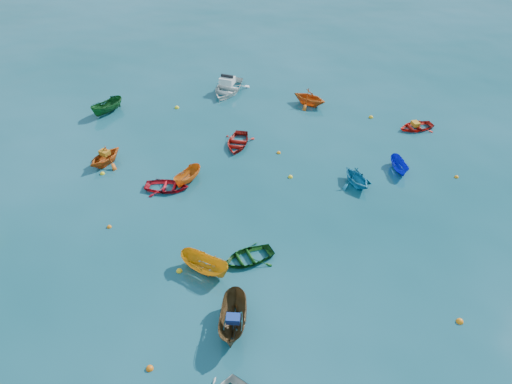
{
  "coord_description": "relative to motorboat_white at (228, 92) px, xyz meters",
  "views": [
    {
      "loc": [
        1.34,
        -20.6,
        20.18
      ],
      "look_at": [
        0.0,
        5.0,
        0.4
      ],
      "focal_mm": 35.0,
      "sensor_mm": 36.0,
      "label": 1
    }
  ],
  "objects": [
    {
      "name": "sampan_yellow_mid",
      "position": [
        0.91,
        -21.9,
        0.0
      ],
      "size": [
        3.25,
        2.47,
        1.19
      ],
      "primitive_type": "imported",
      "rotation": [
        0.0,
        0.0,
        1.08
      ],
      "color": "orange",
      "rests_on": "ground"
    },
    {
      "name": "buoy_ye_a",
      "position": [
        -0.53,
        -21.97,
        0.0
      ],
      "size": [
        0.34,
        0.34,
        0.34
      ],
      "primitive_type": "sphere",
      "color": "yellow",
      "rests_on": "ground"
    },
    {
      "name": "dinghy_orange_far",
      "position": [
        7.21,
        -2.09,
        0.0
      ],
      "size": [
        3.81,
        3.66,
        1.55
      ],
      "primitive_type": "imported",
      "rotation": [
        0.0,
        0.0,
        1.05
      ],
      "color": "#D05813",
      "rests_on": "ground"
    },
    {
      "name": "buoy_or_b",
      "position": [
        13.94,
        -24.62,
        0.0
      ],
      "size": [
        0.37,
        0.37,
        0.37
      ],
      "primitive_type": "sphere",
      "color": "orange",
      "rests_on": "ground"
    },
    {
      "name": "buoy_ye_c",
      "position": [
        5.59,
        -12.84,
        0.0
      ],
      "size": [
        0.33,
        0.33,
        0.33
      ],
      "primitive_type": "sphere",
      "color": "yellow",
      "rests_on": "ground"
    },
    {
      "name": "tarp_orange_a",
      "position": [
        -7.55,
        -11.8,
        0.9
      ],
      "size": [
        0.86,
        0.79,
        0.33
      ],
      "primitive_type": "cube",
      "rotation": [
        0.0,
        0.0,
        -0.5
      ],
      "color": "#BB6A13",
      "rests_on": "dinghy_orange_w"
    },
    {
      "name": "dinghy_red_ne",
      "position": [
        15.54,
        -5.7,
        0.0
      ],
      "size": [
        3.33,
        2.84,
        0.58
      ],
      "primitive_type": "imported",
      "rotation": [
        0.0,
        0.0,
        -1.23
      ],
      "color": "red",
      "rests_on": "ground"
    },
    {
      "name": "dinghy_red_far",
      "position": [
        1.61,
        -8.87,
        0.0
      ],
      "size": [
        2.66,
        3.45,
        0.66
      ],
      "primitive_type": "imported",
      "rotation": [
        0.0,
        0.0,
        -0.13
      ],
      "color": "#A9140E",
      "rests_on": "ground"
    },
    {
      "name": "buoy_or_e",
      "position": [
        4.73,
        -9.84,
        0.0
      ],
      "size": [
        0.31,
        0.31,
        0.31
      ],
      "primitive_type": "sphere",
      "color": "orange",
      "rests_on": "ground"
    },
    {
      "name": "buoy_ye_d",
      "position": [
        -4.01,
        -3.31,
        0.0
      ],
      "size": [
        0.39,
        0.39,
        0.39
      ],
      "primitive_type": "sphere",
      "color": "yellow",
      "rests_on": "ground"
    },
    {
      "name": "buoy_or_a",
      "position": [
        -0.82,
        -28.01,
        0.0
      ],
      "size": [
        0.35,
        0.35,
        0.35
      ],
      "primitive_type": "sphere",
      "color": "#E5600C",
      "rests_on": "ground"
    },
    {
      "name": "tarp_orange_b",
      "position": [
        15.45,
        -5.73,
        0.45
      ],
      "size": [
        0.68,
        0.77,
        0.31
      ],
      "primitive_type": "cube",
      "rotation": [
        0.0,
        0.0,
        -1.23
      ],
      "color": "orange",
      "rests_on": "dinghy_red_ne"
    },
    {
      "name": "buoy_or_d",
      "position": [
        17.03,
        -12.25,
        0.0
      ],
      "size": [
        0.29,
        0.29,
        0.29
      ],
      "primitive_type": "sphere",
      "color": "orange",
      "rests_on": "ground"
    },
    {
      "name": "motorboat_white",
      "position": [
        0.0,
        0.0,
        0.0
      ],
      "size": [
        4.29,
        5.15,
        1.52
      ],
      "primitive_type": "imported",
      "rotation": [
        0.0,
        0.0,
        -0.28
      ],
      "color": "white",
      "rests_on": "ground"
    },
    {
      "name": "sampan_orange_n",
      "position": [
        -1.36,
        -13.7,
        0.0
      ],
      "size": [
        2.07,
        2.72,
        0.99
      ],
      "primitive_type": "imported",
      "rotation": [
        0.0,
        0.0,
        -0.49
      ],
      "color": "orange",
      "rests_on": "ground"
    },
    {
      "name": "dinghy_orange_w",
      "position": [
        -7.57,
        -11.84,
        0.0
      ],
      "size": [
        3.44,
        3.6,
        1.47
      ],
      "primitive_type": "imported",
      "rotation": [
        0.0,
        0.0,
        -0.5
      ],
      "color": "#C95212",
      "rests_on": "ground"
    },
    {
      "name": "dinghy_red_nw",
      "position": [
        -2.64,
        -14.59,
        0.0
      ],
      "size": [
        3.0,
        2.19,
        0.61
      ],
      "primitive_type": "imported",
      "rotation": [
        0.0,
        0.0,
        1.54
      ],
      "color": "#AC0E1A",
      "rests_on": "ground"
    },
    {
      "name": "dinghy_green_e",
      "position": [
        3.17,
        -20.89,
        0.0
      ],
      "size": [
        3.64,
        3.28,
        0.62
      ],
      "primitive_type": "imported",
      "rotation": [
        0.0,
        0.0,
        -1.09
      ],
      "color": "#0F4212",
      "rests_on": "ground"
    },
    {
      "name": "dinghy_cyan_se",
      "position": [
        10.0,
        -13.43,
        0.0
      ],
      "size": [
        3.16,
        3.31,
        1.36
      ],
      "primitive_type": "imported",
      "rotation": [
        0.0,
        0.0,
        0.47
      ],
      "color": "teal",
      "rests_on": "ground"
    },
    {
      "name": "tarp_blue_a",
      "position": [
        2.79,
        -25.68,
        0.84
      ],
      "size": [
        0.67,
        0.51,
        0.32
      ],
      "primitive_type": "cube",
      "rotation": [
        0.0,
        0.0,
        -0.01
      ],
      "color": "navy",
      "rests_on": "sampan_brown_mid"
    },
    {
      "name": "buoy_or_c",
      "position": [
        -5.42,
        -18.59,
        0.0
      ],
      "size": [
        0.3,
        0.3,
        0.3
      ],
      "primitive_type": "sphere",
      "color": "orange",
      "rests_on": "ground"
    },
    {
      "name": "buoy_ye_b",
      "position": [
        -7.47,
        -13.12,
        0.0
      ],
      "size": [
        0.33,
        0.33,
        0.33
      ],
      "primitive_type": "sphere",
      "color": "yellow",
      "rests_on": "ground"
    },
    {
      "name": "sampan_blue_far",
      "position": [
        13.19,
        -11.6,
        0.0
      ],
      "size": [
        1.28,
        2.46,
        0.91
      ],
      "primitive_type": "imported",
      "rotation": [
        0.0,
        0.0,
        0.18
      ],
      "color": "#0F1CC3",
      "rests_on": "ground"
    },
    {
      "name": "sampan_green_far",
      "position": [
        -9.58,
        -4.42,
        0.0
      ],
      "size": [
        2.69,
        3.21,
        1.19
      ],
      "primitive_type": "imported",
      "rotation": [
        0.0,
        0.0,
        -0.59
      ],
      "color": "#114C1C",
      "rests_on": "ground"
    },
    {
      "name": "buoy_ye_e",
      "position": [
        12.23,
        -4.12,
        0.0
      ],
      "size": [
        0.37,
        0.37,
        0.37
      ],
      "primitive_type": "sphere",
      "color": "gold",
      "rests_on": "ground"
    },
    {
      "name": "sampan_brown_mid",
      "position": [
        2.79,
        -25.53,
        0.0
      ],
      "size": [
        1.35,
        3.51,
        1.35
      ],
      "primitive_type": "imported",
      "rotation": [
        0.0,
        0.0,
        -0.01
      ],
      "color": "#50381D",
      "rests_on": "ground"
    },
    {
      "name": "ground",
      "position": [
        3.34,
        -20.14,
        0.0
      ],
      "size": [
        160.0,
        160.0,
        0.0
      ],
      "primitive_type": "plane",
      "color": "#093C44",
      "rests_on": "ground"
    }
  ]
}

